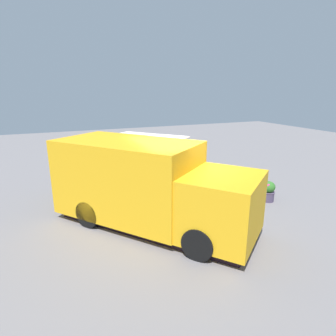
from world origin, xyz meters
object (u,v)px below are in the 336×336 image
object	(u,v)px
food_truck	(148,187)
person_customer	(198,175)
planter_flowering_near	(268,191)
planter_flowering_far	(71,183)

from	to	relation	value
food_truck	person_customer	size ratio (longest dim) A/B	6.15
food_truck	person_customer	distance (m)	4.03
person_customer	food_truck	bearing A→B (deg)	40.23
food_truck	planter_flowering_near	distance (m)	4.35
person_customer	planter_flowering_near	distance (m)	2.86
food_truck	planter_flowering_far	bearing A→B (deg)	-62.39
food_truck	planter_flowering_far	size ratio (longest dim) A/B	7.06
person_customer	planter_flowering_far	xyz separation A→B (m)	(4.79, -0.83, 0.06)
planter_flowering_near	person_customer	bearing A→B (deg)	-63.71
person_customer	planter_flowering_far	size ratio (longest dim) A/B	1.15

